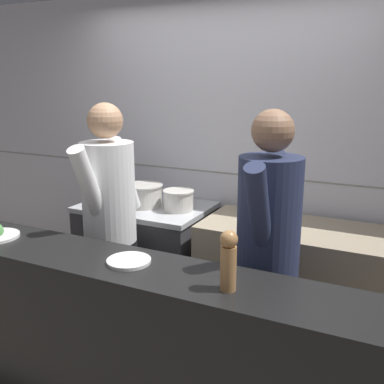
{
  "coord_description": "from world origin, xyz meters",
  "views": [
    {
      "loc": [
        1.36,
        -1.98,
        1.9
      ],
      "look_at": [
        0.04,
        0.69,
        1.15
      ],
      "focal_mm": 42.0,
      "sensor_mm": 36.0,
      "label": 1
    }
  ],
  "objects_px": {
    "braising_pot": "(178,200)",
    "chef_sous": "(268,248)",
    "pepper_mill": "(228,259)",
    "mixing_bowl_steel": "(257,214)",
    "sauce_pot": "(144,195)",
    "plated_dish_appetiser": "(129,261)",
    "chef_head_cook": "(110,219)",
    "stock_pot": "(115,186)",
    "oven_range": "(147,256)"
  },
  "relations": [
    {
      "from": "braising_pot",
      "to": "chef_sous",
      "type": "bearing_deg",
      "value": -35.41
    },
    {
      "from": "pepper_mill",
      "to": "mixing_bowl_steel",
      "type": "bearing_deg",
      "value": 102.41
    },
    {
      "from": "sauce_pot",
      "to": "plated_dish_appetiser",
      "type": "relative_size",
      "value": 1.32
    },
    {
      "from": "sauce_pot",
      "to": "chef_head_cook",
      "type": "bearing_deg",
      "value": -80.28
    },
    {
      "from": "stock_pot",
      "to": "sauce_pot",
      "type": "relative_size",
      "value": 0.77
    },
    {
      "from": "stock_pot",
      "to": "chef_sous",
      "type": "distance_m",
      "value": 1.74
    },
    {
      "from": "stock_pot",
      "to": "chef_sous",
      "type": "bearing_deg",
      "value": -25.04
    },
    {
      "from": "sauce_pot",
      "to": "pepper_mill",
      "type": "xyz_separation_m",
      "value": [
        1.21,
        -1.2,
        0.11
      ]
    },
    {
      "from": "oven_range",
      "to": "pepper_mill",
      "type": "height_order",
      "value": "pepper_mill"
    },
    {
      "from": "oven_range",
      "to": "plated_dish_appetiser",
      "type": "relative_size",
      "value": 4.37
    },
    {
      "from": "braising_pot",
      "to": "pepper_mill",
      "type": "height_order",
      "value": "pepper_mill"
    },
    {
      "from": "plated_dish_appetiser",
      "to": "chef_sous",
      "type": "distance_m",
      "value": 0.78
    },
    {
      "from": "sauce_pot",
      "to": "chef_sous",
      "type": "xyz_separation_m",
      "value": [
        1.23,
        -0.64,
        -0.02
      ]
    },
    {
      "from": "mixing_bowl_steel",
      "to": "chef_sous",
      "type": "xyz_separation_m",
      "value": [
        0.3,
        -0.73,
        0.04
      ]
    },
    {
      "from": "braising_pot",
      "to": "chef_sous",
      "type": "xyz_separation_m",
      "value": [
        0.92,
        -0.65,
        -0.01
      ]
    },
    {
      "from": "pepper_mill",
      "to": "chef_sous",
      "type": "relative_size",
      "value": 0.16
    },
    {
      "from": "plated_dish_appetiser",
      "to": "sauce_pot",
      "type": "bearing_deg",
      "value": 118.74
    },
    {
      "from": "chef_head_cook",
      "to": "sauce_pot",
      "type": "bearing_deg",
      "value": 95.18
    },
    {
      "from": "stock_pot",
      "to": "mixing_bowl_steel",
      "type": "relative_size",
      "value": 1.09
    },
    {
      "from": "braising_pot",
      "to": "plated_dish_appetiser",
      "type": "bearing_deg",
      "value": -74.82
    },
    {
      "from": "chef_sous",
      "to": "plated_dish_appetiser",
      "type": "bearing_deg",
      "value": -143.23
    },
    {
      "from": "stock_pot",
      "to": "chef_sous",
      "type": "height_order",
      "value": "chef_sous"
    },
    {
      "from": "stock_pot",
      "to": "chef_head_cook",
      "type": "distance_m",
      "value": 0.82
    },
    {
      "from": "pepper_mill",
      "to": "chef_sous",
      "type": "xyz_separation_m",
      "value": [
        0.02,
        0.56,
        -0.14
      ]
    },
    {
      "from": "braising_pot",
      "to": "plated_dish_appetiser",
      "type": "height_order",
      "value": "braising_pot"
    },
    {
      "from": "plated_dish_appetiser",
      "to": "pepper_mill",
      "type": "xyz_separation_m",
      "value": [
        0.59,
        -0.06,
        0.14
      ]
    },
    {
      "from": "braising_pot",
      "to": "chef_head_cook",
      "type": "distance_m",
      "value": 0.64
    },
    {
      "from": "oven_range",
      "to": "chef_head_cook",
      "type": "relative_size",
      "value": 0.58
    },
    {
      "from": "oven_range",
      "to": "braising_pot",
      "type": "relative_size",
      "value": 4.22
    },
    {
      "from": "stock_pot",
      "to": "mixing_bowl_steel",
      "type": "height_order",
      "value": "stock_pot"
    },
    {
      "from": "sauce_pot",
      "to": "braising_pot",
      "type": "height_order",
      "value": "sauce_pot"
    },
    {
      "from": "pepper_mill",
      "to": "chef_sous",
      "type": "distance_m",
      "value": 0.58
    },
    {
      "from": "oven_range",
      "to": "chef_head_cook",
      "type": "xyz_separation_m",
      "value": [
        0.11,
        -0.63,
        0.53
      ]
    },
    {
      "from": "chef_head_cook",
      "to": "stock_pot",
      "type": "bearing_deg",
      "value": 118.31
    },
    {
      "from": "chef_head_cook",
      "to": "chef_sous",
      "type": "distance_m",
      "value": 1.13
    },
    {
      "from": "mixing_bowl_steel",
      "to": "plated_dish_appetiser",
      "type": "bearing_deg",
      "value": -104.04
    },
    {
      "from": "sauce_pot",
      "to": "braising_pot",
      "type": "relative_size",
      "value": 1.27
    },
    {
      "from": "chef_sous",
      "to": "pepper_mill",
      "type": "bearing_deg",
      "value": -94.37
    },
    {
      "from": "mixing_bowl_steel",
      "to": "oven_range",
      "type": "bearing_deg",
      "value": -176.81
    },
    {
      "from": "mixing_bowl_steel",
      "to": "pepper_mill",
      "type": "bearing_deg",
      "value": -77.59
    },
    {
      "from": "mixing_bowl_steel",
      "to": "braising_pot",
      "type": "bearing_deg",
      "value": -173.21
    },
    {
      "from": "oven_range",
      "to": "chef_sous",
      "type": "xyz_separation_m",
      "value": [
        1.23,
        -0.67,
        0.52
      ]
    },
    {
      "from": "sauce_pot",
      "to": "chef_head_cook",
      "type": "height_order",
      "value": "chef_head_cook"
    },
    {
      "from": "oven_range",
      "to": "mixing_bowl_steel",
      "type": "height_order",
      "value": "mixing_bowl_steel"
    },
    {
      "from": "oven_range",
      "to": "chef_sous",
      "type": "distance_m",
      "value": 1.5
    },
    {
      "from": "plated_dish_appetiser",
      "to": "braising_pot",
      "type": "bearing_deg",
      "value": 105.18
    },
    {
      "from": "oven_range",
      "to": "stock_pot",
      "type": "distance_m",
      "value": 0.66
    },
    {
      "from": "oven_range",
      "to": "mixing_bowl_steel",
      "type": "distance_m",
      "value": 1.05
    },
    {
      "from": "oven_range",
      "to": "pepper_mill",
      "type": "xyz_separation_m",
      "value": [
        1.21,
        -1.23,
        0.66
      ]
    },
    {
      "from": "braising_pot",
      "to": "plated_dish_appetiser",
      "type": "distance_m",
      "value": 1.19
    }
  ]
}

